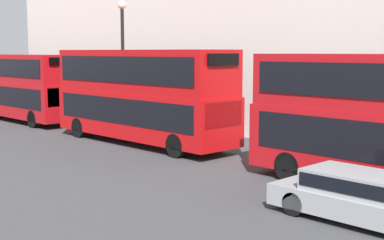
# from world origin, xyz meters

# --- Properties ---
(bus_second_in_queue) EXTENTS (2.59, 10.48, 4.41)m
(bus_second_in_queue) POSITION_xyz_m (1.60, 19.63, 2.43)
(bus_second_in_queue) COLOR #B20C0F
(bus_second_in_queue) RESTS_ON ground
(bus_third_in_queue) EXTENTS (2.59, 10.38, 4.14)m
(bus_third_in_queue) POSITION_xyz_m (1.60, 31.62, 2.29)
(bus_third_in_queue) COLOR #A80F14
(bus_third_in_queue) RESTS_ON ground
(car_dark_sedan) EXTENTS (1.75, 4.61, 1.29)m
(car_dark_sedan) POSITION_xyz_m (-1.80, 6.62, 0.69)
(car_dark_sedan) COLOR gray
(car_dark_sedan) RESTS_ON ground
(street_lamp) EXTENTS (0.44, 0.44, 6.99)m
(street_lamp) POSITION_xyz_m (3.26, 23.23, 4.27)
(street_lamp) COLOR black
(street_lamp) RESTS_ON ground
(pedestrian) EXTENTS (0.36, 0.36, 1.81)m
(pedestrian) POSITION_xyz_m (4.34, 35.44, 0.84)
(pedestrian) COLOR brown
(pedestrian) RESTS_ON ground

